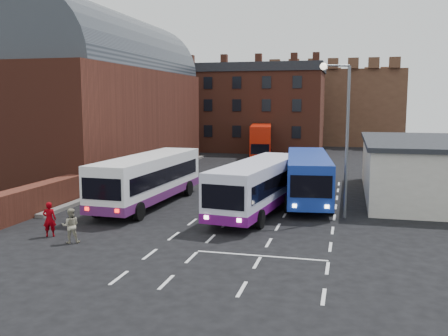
% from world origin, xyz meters
% --- Properties ---
extents(ground, '(180.00, 180.00, 0.00)m').
position_xyz_m(ground, '(0.00, 0.00, 0.00)').
color(ground, black).
extents(railway_station, '(12.00, 28.00, 16.00)m').
position_xyz_m(railway_station, '(-15.50, 21.00, 7.64)').
color(railway_station, '#602B1E').
rests_on(railway_station, ground).
extents(forecourt_wall, '(1.20, 10.00, 1.80)m').
position_xyz_m(forecourt_wall, '(-10.20, 2.00, 0.90)').
color(forecourt_wall, '#602B1E').
rests_on(forecourt_wall, ground).
extents(cream_building, '(10.40, 16.40, 4.25)m').
position_xyz_m(cream_building, '(15.00, 14.00, 2.16)').
color(cream_building, beige).
rests_on(cream_building, ground).
extents(brick_terrace, '(22.00, 10.00, 11.00)m').
position_xyz_m(brick_terrace, '(-6.00, 46.00, 5.50)').
color(brick_terrace, brown).
rests_on(brick_terrace, ground).
extents(castle_keep, '(22.00, 22.00, 12.00)m').
position_xyz_m(castle_keep, '(6.00, 66.00, 6.00)').
color(castle_keep, brown).
rests_on(castle_keep, ground).
extents(bus_white_outbound, '(3.50, 12.38, 3.35)m').
position_xyz_m(bus_white_outbound, '(-4.34, 6.36, 1.98)').
color(bus_white_outbound, white).
rests_on(bus_white_outbound, ground).
extents(bus_white_inbound, '(4.27, 12.12, 3.24)m').
position_xyz_m(bus_white_inbound, '(3.26, 5.78, 1.91)').
color(bus_white_inbound, silver).
rests_on(bus_white_inbound, ground).
extents(bus_blue, '(4.08, 12.27, 3.28)m').
position_xyz_m(bus_blue, '(6.00, 10.13, 1.94)').
color(bus_blue, '#15329A').
rests_on(bus_blue, ground).
extents(bus_red_double, '(3.93, 10.66, 4.17)m').
position_xyz_m(bus_red_double, '(-1.70, 35.34, 2.22)').
color(bus_red_double, red).
rests_on(bus_red_double, ground).
extents(street_lamp, '(1.74, 0.93, 9.17)m').
position_xyz_m(street_lamp, '(8.31, 5.46, 5.53)').
color(street_lamp, slate).
rests_on(street_lamp, ground).
extents(pedestrian_red, '(0.78, 0.64, 1.83)m').
position_xyz_m(pedestrian_red, '(-6.22, -2.40, 0.92)').
color(pedestrian_red, '#830007').
rests_on(pedestrian_red, ground).
extents(pedestrian_beige, '(1.05, 0.97, 1.75)m').
position_xyz_m(pedestrian_beige, '(-4.52, -3.19, 0.87)').
color(pedestrian_beige, tan).
rests_on(pedestrian_beige, ground).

